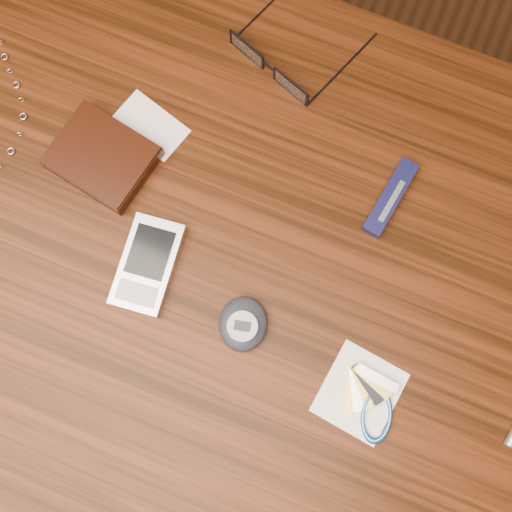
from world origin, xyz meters
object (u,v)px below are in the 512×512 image
at_px(wallet_and_card, 104,157).
at_px(desk, 197,257).
at_px(pocket_knife, 390,198).
at_px(pedometer, 243,324).
at_px(eyeglasses, 273,64).
at_px(notepad_keys, 369,402).
at_px(pda_phone, 147,265).

bearing_deg(wallet_and_card, desk, -21.03).
bearing_deg(wallet_and_card, pocket_knife, 14.19).
bearing_deg(pedometer, eyeglasses, 105.98).
bearing_deg(eyeglasses, pocket_knife, -28.28).
xyz_separation_m(wallet_and_card, notepad_keys, (0.38, -0.14, -0.01)).
distance_m(pda_phone, notepad_keys, 0.29).
height_order(wallet_and_card, pocket_knife, wallet_and_card).
relative_size(eyeglasses, pedometer, 2.27).
bearing_deg(desk, eyeglasses, 87.74).
bearing_deg(wallet_and_card, notepad_keys, -20.53).
xyz_separation_m(desk, wallet_and_card, (-0.13, 0.05, 0.11)).
relative_size(notepad_keys, pocket_knife, 0.98).
distance_m(wallet_and_card, pedometer, 0.25).
bearing_deg(pocket_knife, wallet_and_card, -165.81).
bearing_deg(wallet_and_card, pda_phone, -44.36).
height_order(pda_phone, pedometer, pedometer).
bearing_deg(eyeglasses, wallet_and_card, -127.15).
height_order(wallet_and_card, notepad_keys, wallet_and_card).
distance_m(desk, pedometer, 0.16).
distance_m(notepad_keys, pocket_knife, 0.23).
bearing_deg(pda_phone, pocket_knife, 38.32).
distance_m(pda_phone, pocket_knife, 0.29).
distance_m(eyeglasses, pda_phone, 0.28).
distance_m(eyeglasses, pocket_knife, 0.21).
distance_m(pedometer, notepad_keys, 0.16).
xyz_separation_m(desk, pda_phone, (-0.03, -0.05, 0.11)).
height_order(wallet_and_card, pedometer, pedometer).
bearing_deg(pda_phone, eyeglasses, 81.94).
distance_m(eyeglasses, pedometer, 0.31).
relative_size(eyeglasses, pda_phone, 1.45).
xyz_separation_m(eyeglasses, pocket_knife, (0.19, -0.10, -0.01)).
relative_size(wallet_and_card, pedometer, 2.08).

